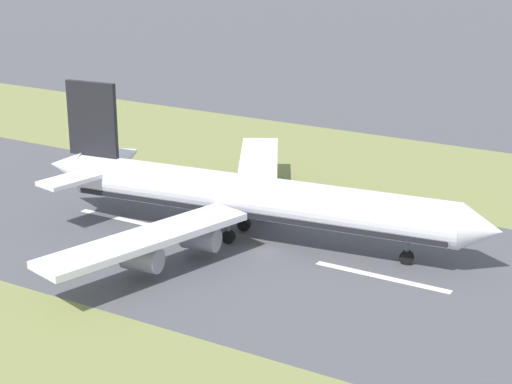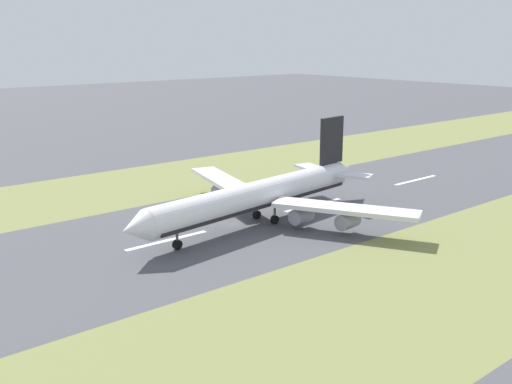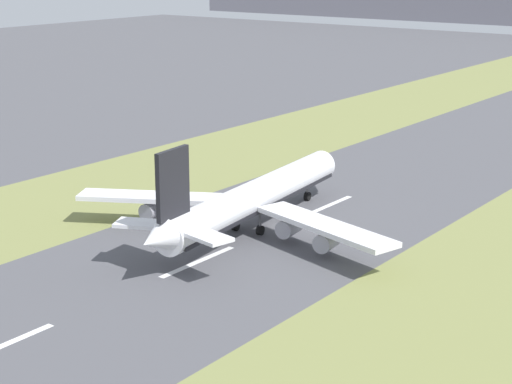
% 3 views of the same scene
% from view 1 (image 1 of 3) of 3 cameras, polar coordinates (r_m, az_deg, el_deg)
% --- Properties ---
extents(ground_plane, '(800.00, 800.00, 0.00)m').
position_cam_1_polar(ground_plane, '(115.16, 0.78, -3.99)').
color(ground_plane, '#4C4C51').
extents(grass_median_west, '(40.00, 600.00, 0.01)m').
position_cam_1_polar(grass_median_west, '(153.67, 9.13, 1.59)').
color(grass_median_west, olive).
rests_on(grass_median_west, ground).
extents(centreline_dash_mid, '(1.20, 18.00, 0.01)m').
position_cam_1_polar(centreline_dash_mid, '(127.64, -8.44, -1.90)').
color(centreline_dash_mid, silver).
rests_on(centreline_dash_mid, ground).
extents(centreline_dash_far, '(1.20, 18.00, 0.01)m').
position_cam_1_polar(centreline_dash_far, '(108.63, 8.38, -5.62)').
color(centreline_dash_far, silver).
rests_on(centreline_dash_far, ground).
extents(airplane_main_jet, '(63.67, 67.17, 20.20)m').
position_cam_1_polar(airplane_main_jet, '(117.80, -0.85, -0.33)').
color(airplane_main_jet, white).
rests_on(airplane_main_jet, ground).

